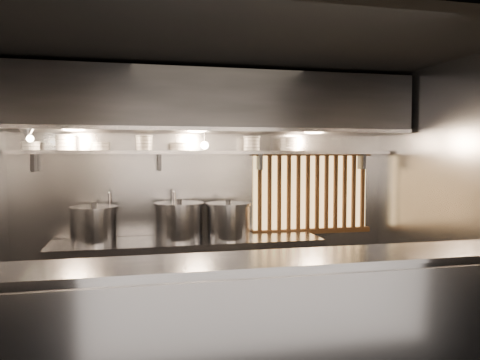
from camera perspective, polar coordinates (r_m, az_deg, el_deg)
name	(u,v)px	position (r m, az deg, el deg)	size (l,w,h in m)	color
floor	(236,358)	(4.56, -0.50, -20.86)	(4.50, 4.50, 0.00)	black
ceiling	(236,47)	(4.28, -0.51, 15.89)	(4.50, 4.50, 0.00)	black
wall_back	(209,192)	(5.66, -3.76, -1.50)	(4.50, 4.50, 0.00)	gray
wall_right	(455,200)	(5.17, 24.69, -2.22)	(3.00, 3.00, 0.00)	gray
serving_counter	(265,337)	(3.49, 3.07, -18.57)	(4.50, 0.56, 1.13)	gray
cooking_bench	(189,279)	(5.42, -6.29, -11.92)	(3.00, 0.70, 0.90)	gray
bowl_shelf	(212,152)	(5.47, -3.48, 3.38)	(4.40, 0.34, 0.04)	gray
exhaust_hood	(215,103)	(5.28, -3.10, 9.31)	(4.40, 0.81, 0.65)	#2D2D30
wood_screen	(312,192)	(5.96, 8.74, -1.49)	(1.56, 0.09, 1.04)	#FFC672
faucet_left	(110,203)	(5.47, -15.52, -2.74)	(0.04, 0.30, 0.50)	silver
faucet_right	(173,202)	(5.48, -8.19, -2.65)	(0.04, 0.30, 0.50)	silver
heat_lamp	(27,133)	(5.03, -24.50, 5.26)	(0.25, 0.35, 0.20)	gray
pendant_bulb	(205,145)	(5.33, -4.34, 4.26)	(0.09, 0.09, 0.19)	#2D2D30
stock_pot_left	(94,225)	(5.29, -17.37, -5.21)	(0.57, 0.57, 0.44)	gray
stock_pot_mid	(179,221)	(5.30, -7.40, -4.97)	(0.63, 0.63, 0.46)	gray
stock_pot_right	(228,221)	(5.32, -1.45, -4.97)	(0.55, 0.55, 0.45)	gray
bowl_stack_0	(31,146)	(5.50, -24.15, 3.81)	(0.20, 0.20, 0.09)	white
bowl_stack_1	(66,143)	(5.44, -20.45, 4.29)	(0.23, 0.23, 0.17)	white
bowl_stack_2	(100,146)	(5.41, -16.68, 3.96)	(0.21, 0.21, 0.09)	white
bowl_stack_3	(144,143)	(5.40, -11.59, 4.44)	(0.20, 0.20, 0.17)	white
bowl_stack_4	(180,147)	(5.42, -7.35, 4.07)	(0.24, 0.24, 0.09)	white
bowl_stack_5	(252,144)	(5.57, 1.43, 4.46)	(0.21, 0.21, 0.17)	white
bowl_stack_6	(289,144)	(5.70, 5.96, 4.41)	(0.22, 0.22, 0.17)	white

